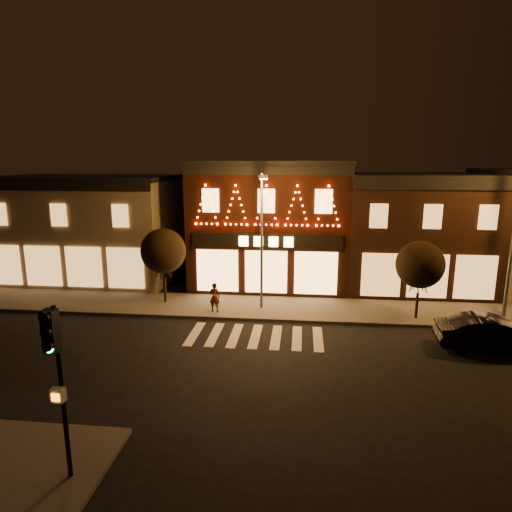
% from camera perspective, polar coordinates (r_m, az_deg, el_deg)
% --- Properties ---
extents(ground, '(120.00, 120.00, 0.00)m').
position_cam_1_polar(ground, '(17.73, -1.52, -15.46)').
color(ground, black).
rests_on(ground, ground).
extents(sidewalk_far, '(44.00, 4.00, 0.15)m').
position_cam_1_polar(sidewalk_far, '(24.92, 5.54, -6.93)').
color(sidewalk_far, '#47423D').
rests_on(sidewalk_far, ground).
extents(building_left, '(12.20, 8.28, 7.30)m').
position_cam_1_polar(building_left, '(33.50, -20.82, 3.60)').
color(building_left, '#7D6D59').
rests_on(building_left, ground).
extents(building_pulp, '(10.20, 8.34, 8.30)m').
position_cam_1_polar(building_pulp, '(29.88, 2.00, 4.40)').
color(building_pulp, black).
rests_on(building_pulp, ground).
extents(building_right_a, '(9.20, 8.28, 7.50)m').
position_cam_1_polar(building_right_a, '(30.77, 19.95, 3.15)').
color(building_right_a, '#311A11').
rests_on(building_right_a, ground).
extents(traffic_signal_near, '(0.34, 0.49, 4.70)m').
position_cam_1_polar(traffic_signal_near, '(11.96, -24.80, -12.49)').
color(traffic_signal_near, black).
rests_on(traffic_signal_near, sidewalk_near).
extents(streetlamp_mid, '(0.56, 1.72, 7.50)m').
position_cam_1_polar(streetlamp_mid, '(23.56, 0.78, 3.23)').
color(streetlamp_mid, '#59595E').
rests_on(streetlamp_mid, sidewalk_far).
extents(tree_left, '(2.61, 2.61, 4.37)m').
position_cam_1_polar(tree_left, '(25.64, -12.08, 0.65)').
color(tree_left, black).
rests_on(tree_left, sidewalk_far).
extents(tree_right, '(2.47, 2.47, 4.13)m').
position_cam_1_polar(tree_right, '(23.99, 20.74, -1.08)').
color(tree_right, black).
rests_on(tree_right, sidewalk_far).
extents(dark_sedan, '(4.84, 1.98, 1.56)m').
position_cam_1_polar(dark_sedan, '(22.18, 28.66, -8.98)').
color(dark_sedan, black).
rests_on(dark_sedan, ground).
extents(pedestrian, '(0.63, 0.45, 1.64)m').
position_cam_1_polar(pedestrian, '(24.03, -5.46, -5.42)').
color(pedestrian, gray).
rests_on(pedestrian, sidewalk_far).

